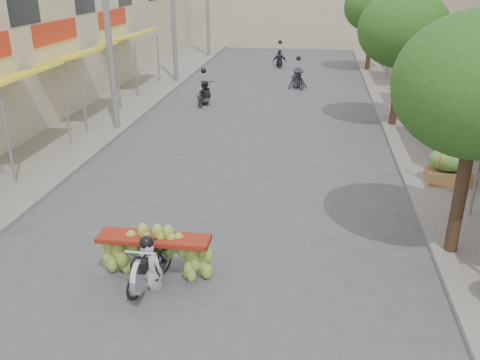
% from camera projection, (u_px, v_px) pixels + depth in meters
% --- Properties ---
extents(ground, '(120.00, 120.00, 0.00)m').
position_uv_depth(ground, '(165.00, 354.00, 8.40)').
color(ground, '#4D4E52').
rests_on(ground, ground).
extents(sidewalk_left, '(4.00, 60.00, 0.12)m').
position_uv_depth(sidewalk_left, '(108.00, 108.00, 23.01)').
color(sidewalk_left, gray).
rests_on(sidewalk_left, ground).
extents(sidewalk_right, '(4.00, 60.00, 0.12)m').
position_uv_depth(sidewalk_right, '(428.00, 120.00, 21.14)').
color(sidewalk_right, gray).
rests_on(sidewalk_right, ground).
extents(far_building, '(20.00, 6.00, 7.00)m').
position_uv_depth(far_building, '(292.00, 0.00, 41.75)').
color(far_building, '#BFB397').
rests_on(far_building, ground).
extents(utility_pole_mid, '(0.60, 0.24, 8.00)m').
position_uv_depth(utility_pole_mid, '(107.00, 24.00, 18.53)').
color(utility_pole_mid, slate).
rests_on(utility_pole_mid, ground).
extents(utility_pole_far, '(0.60, 0.24, 8.00)m').
position_uv_depth(utility_pole_far, '(173.00, 7.00, 26.75)').
color(utility_pole_far, slate).
rests_on(utility_pole_far, ground).
extents(street_tree_near, '(3.40, 3.40, 5.25)m').
position_uv_depth(street_tree_near, '(480.00, 86.00, 9.87)').
color(street_tree_near, '#3A2719').
rests_on(street_tree_near, ground).
extents(street_tree_mid, '(3.40, 3.40, 5.25)m').
position_uv_depth(street_tree_mid, '(403.00, 29.00, 19.00)').
color(street_tree_mid, '#3A2719').
rests_on(street_tree_mid, ground).
extents(street_tree_far, '(3.40, 3.40, 5.25)m').
position_uv_depth(street_tree_far, '(373.00, 7.00, 29.96)').
color(street_tree_far, '#3A2719').
rests_on(street_tree_far, ground).
extents(produce_crate_mid, '(1.20, 0.88, 1.16)m').
position_uv_depth(produce_crate_mid, '(450.00, 163.00, 14.60)').
color(produce_crate_mid, olive).
rests_on(produce_crate_mid, ground).
extents(produce_crate_far, '(1.20, 0.88, 1.16)m').
position_uv_depth(produce_crate_far, '(407.00, 98.00, 21.91)').
color(produce_crate_far, olive).
rests_on(produce_crate_far, ground).
extents(banana_motorbike, '(2.28, 1.81, 1.93)m').
position_uv_depth(banana_motorbike, '(151.00, 253.00, 10.09)').
color(banana_motorbike, black).
rests_on(banana_motorbike, ground).
extents(market_umbrella, '(1.93, 1.93, 1.74)m').
position_uv_depth(market_umbrella, '(449.00, 108.00, 13.52)').
color(market_umbrella, red).
rests_on(market_umbrella, ground).
extents(pedestrian, '(1.09, 1.06, 1.94)m').
position_uv_depth(pedestrian, '(398.00, 90.00, 21.73)').
color(pedestrian, white).
rests_on(pedestrian, ground).
extents(bg_motorbike_a, '(0.82, 1.82, 1.95)m').
position_uv_depth(bg_motorbike_a, '(204.00, 89.00, 23.55)').
color(bg_motorbike_a, black).
rests_on(bg_motorbike_a, ground).
extents(bg_motorbike_b, '(1.19, 1.70, 1.95)m').
position_uv_depth(bg_motorbike_b, '(298.00, 72.00, 26.66)').
color(bg_motorbike_b, black).
rests_on(bg_motorbike_b, ground).
extents(bg_motorbike_c, '(1.02, 1.51, 1.95)m').
position_uv_depth(bg_motorbike_c, '(280.00, 54.00, 32.50)').
color(bg_motorbike_c, black).
rests_on(bg_motorbike_c, ground).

